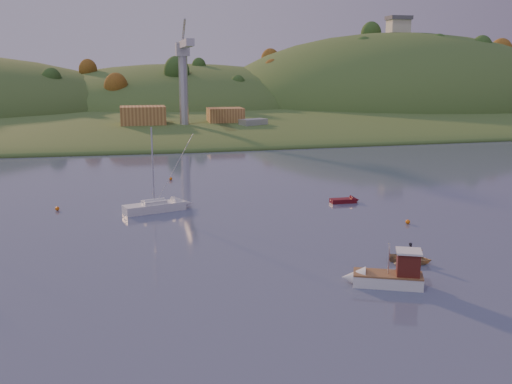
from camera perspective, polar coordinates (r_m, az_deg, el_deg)
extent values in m
cube|color=#305120|center=(253.29, -10.03, 8.44)|extent=(620.00, 220.00, 1.50)
ellipsoid|color=#305120|center=(188.57, -9.08, 7.16)|extent=(640.00, 150.00, 7.00)
ellipsoid|color=#305120|center=(234.07, -7.33, 8.21)|extent=(140.00, 120.00, 36.00)
ellipsoid|color=#305120|center=(242.72, 13.65, 8.11)|extent=(150.00, 130.00, 60.00)
cube|color=beige|center=(242.64, 14.05, 15.78)|extent=(8.00, 6.00, 5.00)
cube|color=#595960|center=(242.87, 14.09, 16.53)|extent=(9.00, 7.00, 1.50)
cube|color=slate|center=(146.24, -6.04, 6.23)|extent=(42.00, 16.00, 2.40)
cube|color=#945D31|center=(146.01, -11.24, 7.47)|extent=(11.00, 8.00, 4.80)
cube|color=#945D31|center=(149.02, -3.08, 7.63)|extent=(9.00, 7.00, 4.00)
cylinder|color=#B7B7BC|center=(143.21, -7.25, 10.16)|extent=(2.20, 2.20, 18.00)
cube|color=#B7B7BC|center=(143.16, -7.36, 13.96)|extent=(3.20, 3.20, 3.20)
cube|color=#B7B7BC|center=(134.24, -7.00, 14.50)|extent=(1.80, 18.00, 1.60)
cube|color=#B7B7BC|center=(148.17, -7.56, 14.29)|extent=(1.80, 10.00, 1.60)
cube|color=silver|center=(46.39, 13.02, -8.57)|extent=(5.65, 3.84, 0.96)
cone|color=silver|center=(46.32, 9.70, -8.46)|extent=(2.46, 2.49, 1.92)
cube|color=brown|center=(46.22, 13.06, -8.00)|extent=(5.67, 3.88, 0.13)
cube|color=#521A13|center=(46.02, 14.98, -6.95)|extent=(2.19, 2.13, 1.92)
cube|color=silver|center=(45.70, 15.05, -5.75)|extent=(2.47, 2.41, 0.16)
cylinder|color=silver|center=(45.80, 13.13, -6.52)|extent=(0.10, 0.10, 2.56)
cube|color=silver|center=(68.74, -10.13, -1.53)|extent=(7.55, 4.21, 0.99)
cube|color=silver|center=(68.61, -10.14, -1.09)|extent=(3.07, 2.36, 0.63)
cylinder|color=silver|center=(67.72, -10.29, 2.60)|extent=(0.18, 0.18, 9.04)
cylinder|color=silver|center=(68.55, -10.15, -0.88)|extent=(2.80, 0.97, 0.12)
cylinder|color=silver|center=(68.53, -10.16, -0.80)|extent=(2.53, 1.09, 0.36)
imported|color=tan|center=(52.09, 15.16, -6.46)|extent=(4.49, 4.15, 0.76)
imported|color=black|center=(51.95, 15.19, -6.02)|extent=(0.63, 0.70, 1.60)
cube|color=#5A0C14|center=(72.89, 8.70, -0.86)|extent=(3.22, 1.29, 0.54)
cone|color=#5A0C14|center=(73.48, 9.87, -0.80)|extent=(1.13, 1.29, 1.29)
cube|color=slate|center=(143.74, -0.28, 6.11)|extent=(16.63, 11.45, 2.02)
cube|color=#B7B7BC|center=(143.56, -0.28, 6.78)|extent=(7.52, 5.79, 2.69)
sphere|color=orange|center=(64.56, 14.94, -2.90)|extent=(0.50, 0.50, 0.50)
sphere|color=orange|center=(72.18, -19.26, -1.58)|extent=(0.50, 0.50, 0.50)
sphere|color=orange|center=(87.29, -8.54, 1.33)|extent=(0.50, 0.50, 0.50)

